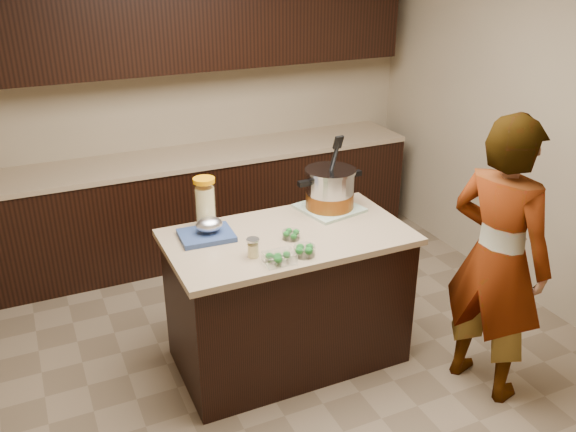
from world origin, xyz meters
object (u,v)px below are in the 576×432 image
at_px(person, 497,260).
at_px(island, 288,298).
at_px(stock_pot, 330,191).
at_px(lemonade_pitcher, 205,205).

bearing_deg(person, island, 37.57).
distance_m(island, stock_pot, 0.74).
xyz_separation_m(island, person, (0.98, -0.72, 0.41)).
relative_size(island, person, 0.85).
bearing_deg(island, stock_pot, 29.23).
bearing_deg(island, person, -36.29).
bearing_deg(lemonade_pitcher, island, -35.19).
bearing_deg(stock_pot, island, -154.05).
height_order(island, person, person).
xyz_separation_m(island, stock_pot, (0.40, 0.22, 0.58)).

